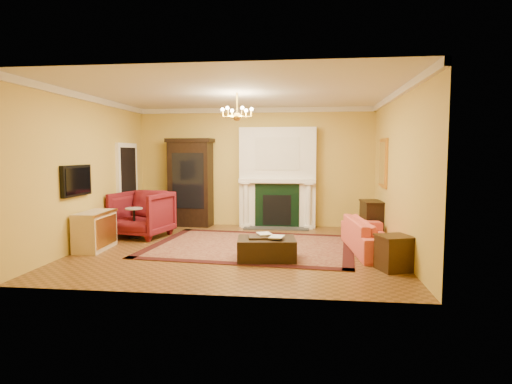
% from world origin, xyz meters
% --- Properties ---
extents(floor, '(6.00, 5.50, 0.02)m').
position_xyz_m(floor, '(0.00, 0.00, -0.01)').
color(floor, brown).
rests_on(floor, ground).
extents(ceiling, '(6.00, 5.50, 0.02)m').
position_xyz_m(ceiling, '(0.00, 0.00, 3.01)').
color(ceiling, silver).
rests_on(ceiling, wall_back).
extents(wall_back, '(6.00, 0.02, 3.00)m').
position_xyz_m(wall_back, '(0.00, 2.76, 1.50)').
color(wall_back, gold).
rests_on(wall_back, floor).
extents(wall_front, '(6.00, 0.02, 3.00)m').
position_xyz_m(wall_front, '(0.00, -2.76, 1.50)').
color(wall_front, gold).
rests_on(wall_front, floor).
extents(wall_left, '(0.02, 5.50, 3.00)m').
position_xyz_m(wall_left, '(-3.01, 0.00, 1.50)').
color(wall_left, gold).
rests_on(wall_left, floor).
extents(wall_right, '(0.02, 5.50, 3.00)m').
position_xyz_m(wall_right, '(3.01, 0.00, 1.50)').
color(wall_right, gold).
rests_on(wall_right, floor).
extents(fireplace, '(1.90, 0.70, 2.50)m').
position_xyz_m(fireplace, '(0.60, 2.57, 1.19)').
color(fireplace, white).
rests_on(fireplace, wall_back).
extents(crown_molding, '(6.00, 5.50, 0.12)m').
position_xyz_m(crown_molding, '(0.00, 0.96, 2.94)').
color(crown_molding, silver).
rests_on(crown_molding, ceiling).
extents(doorway, '(0.08, 1.05, 2.10)m').
position_xyz_m(doorway, '(-2.95, 1.70, 1.05)').
color(doorway, white).
rests_on(doorway, wall_left).
extents(tv_panel, '(0.09, 0.95, 0.58)m').
position_xyz_m(tv_panel, '(-2.95, -0.60, 1.35)').
color(tv_panel, black).
rests_on(tv_panel, wall_left).
extents(gilt_mirror, '(0.06, 0.76, 1.05)m').
position_xyz_m(gilt_mirror, '(2.97, 1.40, 1.65)').
color(gilt_mirror, gold).
rests_on(gilt_mirror, wall_right).
extents(chandelier, '(0.63, 0.55, 0.53)m').
position_xyz_m(chandelier, '(-0.00, 0.00, 2.61)').
color(chandelier, gold).
rests_on(chandelier, ceiling).
extents(oriental_rug, '(4.25, 3.35, 0.02)m').
position_xyz_m(oriental_rug, '(0.24, 0.24, 0.01)').
color(oriental_rug, '#430E10').
rests_on(oriental_rug, floor).
extents(china_cabinet, '(1.10, 0.57, 2.13)m').
position_xyz_m(china_cabinet, '(-1.62, 2.49, 1.07)').
color(china_cabinet, black).
rests_on(china_cabinet, floor).
extents(wingback_armchair, '(1.29, 1.24, 1.12)m').
position_xyz_m(wingback_armchair, '(-2.30, 0.93, 0.56)').
color(wingback_armchair, maroon).
rests_on(wingback_armchair, floor).
extents(pedestal_table, '(0.37, 0.37, 0.67)m').
position_xyz_m(pedestal_table, '(-2.42, 0.78, 0.39)').
color(pedestal_table, black).
rests_on(pedestal_table, floor).
extents(commode, '(0.51, 1.01, 0.74)m').
position_xyz_m(commode, '(-2.73, -0.39, 0.37)').
color(commode, beige).
rests_on(commode, floor).
extents(coral_sofa, '(0.83, 2.17, 0.83)m').
position_xyz_m(coral_sofa, '(2.59, 0.05, 0.42)').
color(coral_sofa, '#DE5246').
rests_on(coral_sofa, floor).
extents(end_table, '(0.59, 0.59, 0.53)m').
position_xyz_m(end_table, '(2.72, -1.23, 0.27)').
color(end_table, '#321E0D').
rests_on(end_table, floor).
extents(console_table, '(0.46, 0.73, 0.77)m').
position_xyz_m(console_table, '(2.78, 1.58, 0.39)').
color(console_table, black).
rests_on(console_table, floor).
extents(leather_ottoman, '(1.08, 0.84, 0.37)m').
position_xyz_m(leather_ottoman, '(0.64, -0.81, 0.20)').
color(leather_ottoman, black).
rests_on(leather_ottoman, oriental_rug).
extents(ottoman_tray, '(0.53, 0.44, 0.03)m').
position_xyz_m(ottoman_tray, '(0.56, -0.80, 0.40)').
color(ottoman_tray, black).
rests_on(ottoman_tray, leather_ottoman).
extents(book_a, '(0.22, 0.11, 0.30)m').
position_xyz_m(book_a, '(0.49, -0.71, 0.57)').
color(book_a, gray).
rests_on(book_a, ottoman_tray).
extents(book_b, '(0.23, 0.06, 0.31)m').
position_xyz_m(book_b, '(0.72, -0.88, 0.57)').
color(book_b, gray).
rests_on(book_b, ottoman_tray).
extents(topiary_left, '(0.15, 0.15, 0.39)m').
position_xyz_m(topiary_left, '(-0.11, 2.53, 1.45)').
color(topiary_left, tan).
rests_on(topiary_left, fireplace).
extents(topiary_right, '(0.17, 0.17, 0.47)m').
position_xyz_m(topiary_right, '(1.19, 2.53, 1.49)').
color(topiary_right, tan).
rests_on(topiary_right, fireplace).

